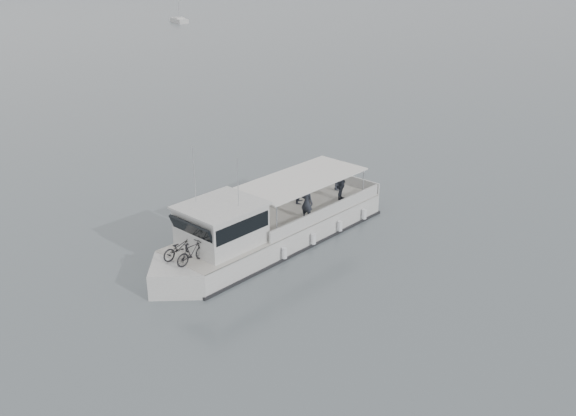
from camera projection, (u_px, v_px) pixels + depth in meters
name	position (u px, v px, depth m)	size (l,w,h in m)	color
ground	(409.00, 249.00, 29.67)	(1400.00, 1400.00, 0.00)	#535C61
tour_boat	(261.00, 231.00, 29.30)	(13.29, 7.15, 5.67)	silver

